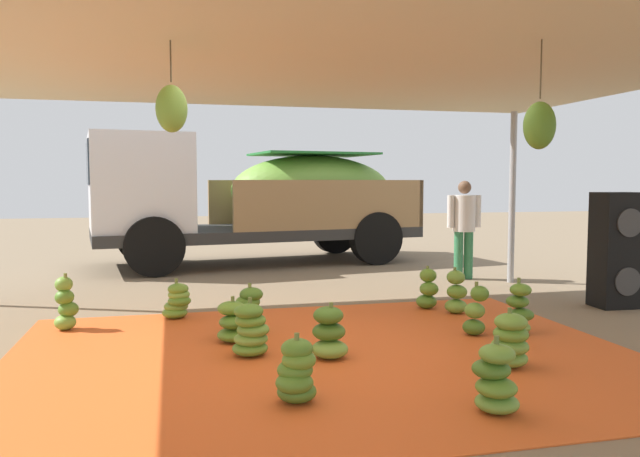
# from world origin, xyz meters

# --- Properties ---
(ground_plane) EXTENTS (40.00, 40.00, 0.00)m
(ground_plane) POSITION_xyz_m (0.00, 3.00, 0.00)
(ground_plane) COLOR #7F6B51
(tarp_orange) EXTENTS (5.64, 4.30, 0.01)m
(tarp_orange) POSITION_xyz_m (0.00, 0.00, 0.01)
(tarp_orange) COLOR #E05B23
(tarp_orange) RESTS_ON ground
(tent_canopy) EXTENTS (8.00, 7.00, 2.70)m
(tent_canopy) POSITION_xyz_m (0.00, -0.09, 2.62)
(tent_canopy) COLOR #9EA0A5
(tent_canopy) RESTS_ON ground
(banana_bunch_0) EXTENTS (0.45, 0.45, 0.51)m
(banana_bunch_0) POSITION_xyz_m (1.42, -0.69, 0.22)
(banana_bunch_0) COLOR #6B9E38
(banana_bunch_0) RESTS_ON tarp_orange
(banana_bunch_1) EXTENTS (0.41, 0.41, 0.52)m
(banana_bunch_1) POSITION_xyz_m (-0.57, 1.04, 0.23)
(banana_bunch_1) COLOR #518428
(banana_bunch_1) RESTS_ON tarp_orange
(banana_bunch_2) EXTENTS (0.43, 0.44, 0.45)m
(banana_bunch_2) POSITION_xyz_m (-0.76, 0.69, 0.19)
(banana_bunch_2) COLOR #60932D
(banana_bunch_2) RESTS_ON tarp_orange
(banana_bunch_3) EXTENTS (0.43, 0.42, 0.53)m
(banana_bunch_3) POSITION_xyz_m (-0.66, 0.16, 0.23)
(banana_bunch_3) COLOR #60932D
(banana_bunch_3) RESTS_ON tarp_orange
(banana_bunch_4) EXTENTS (0.30, 0.31, 0.60)m
(banana_bunch_4) POSITION_xyz_m (-2.44, 1.60, 0.27)
(banana_bunch_4) COLOR #6B9E38
(banana_bunch_4) RESTS_ON tarp_orange
(banana_bunch_5) EXTENTS (0.36, 0.36, 0.53)m
(banana_bunch_5) POSITION_xyz_m (1.72, 1.71, 0.24)
(banana_bunch_5) COLOR #518428
(banana_bunch_5) RESTS_ON tarp_orange
(banana_bunch_6) EXTENTS (0.29, 0.26, 0.55)m
(banana_bunch_6) POSITION_xyz_m (1.66, 0.37, 0.24)
(banana_bunch_6) COLOR #477523
(banana_bunch_6) RESTS_ON tarp_orange
(banana_bunch_7) EXTENTS (0.38, 0.39, 0.53)m
(banana_bunch_7) POSITION_xyz_m (0.78, -1.59, 0.23)
(banana_bunch_7) COLOR #6B9E38
(banana_bunch_7) RESTS_ON tarp_orange
(banana_bunch_8) EXTENTS (0.40, 0.42, 0.50)m
(banana_bunch_8) POSITION_xyz_m (0.01, -0.05, 0.22)
(banana_bunch_8) COLOR #75A83D
(banana_bunch_8) RESTS_ON tarp_orange
(banana_bunch_9) EXTENTS (0.37, 0.37, 0.55)m
(banana_bunch_9) POSITION_xyz_m (1.94, 1.37, 0.25)
(banana_bunch_9) COLOR #6B9E38
(banana_bunch_9) RESTS_ON tarp_orange
(banana_bunch_10) EXTENTS (0.38, 0.37, 0.50)m
(banana_bunch_10) POSITION_xyz_m (-0.49, -1.08, 0.22)
(banana_bunch_10) COLOR #477523
(banana_bunch_10) RESTS_ON tarp_orange
(banana_bunch_11) EXTENTS (0.42, 0.40, 0.46)m
(banana_bunch_11) POSITION_xyz_m (-1.29, 1.88, 0.20)
(banana_bunch_11) COLOR #60932D
(banana_bunch_11) RESTS_ON tarp_orange
(banana_bunch_12) EXTENTS (0.39, 0.38, 0.58)m
(banana_bunch_12) POSITION_xyz_m (2.14, 0.33, 0.25)
(banana_bunch_12) COLOR #75A83D
(banana_bunch_12) RESTS_ON tarp_orange
(cargo_truck_main) EXTENTS (6.26, 3.03, 2.40)m
(cargo_truck_main) POSITION_xyz_m (0.17, 6.47, 1.28)
(cargo_truck_main) COLOR #2D2D2D
(cargo_truck_main) RESTS_ON ground
(worker_0) EXTENTS (0.58, 0.35, 1.58)m
(worker_0) POSITION_xyz_m (3.23, 3.77, 0.92)
(worker_0) COLOR #337A4C
(worker_0) RESTS_ON ground
(speaker_stack) EXTENTS (0.56, 0.45, 1.44)m
(speaker_stack) POSITION_xyz_m (4.07, 1.29, 0.72)
(speaker_stack) COLOR black
(speaker_stack) RESTS_ON ground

